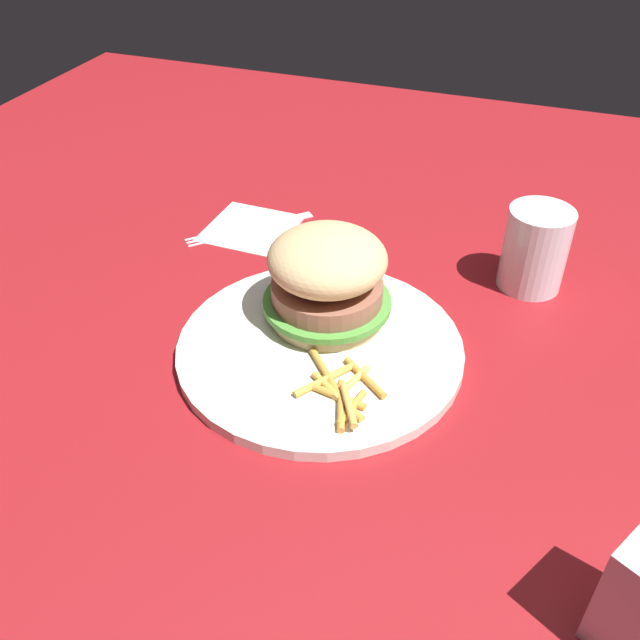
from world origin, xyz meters
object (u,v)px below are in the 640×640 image
Objects in this scene: sandwich at (327,277)px; drink_glass at (534,252)px; plate at (320,348)px; napkin at (251,228)px; fork at (249,227)px; fries_pile at (341,390)px.

sandwich is 1.41× the size of drink_glass.
sandwich is (0.05, 0.01, 0.06)m from plate.
fork is at bearing 135.10° from napkin.
drink_glass is (0.20, -0.18, 0.04)m from plate.
sandwich reaches higher than napkin.
sandwich is at bearing 128.13° from drink_glass.
sandwich is 1.40× the size of fries_pile.
plate reaches higher than napkin.
drink_glass is (0.15, -0.19, -0.02)m from sandwich.
plate reaches higher than fork.
plate is 3.03× the size of drink_glass.
fork is (0.20, 0.17, -0.00)m from plate.
drink_glass is at bearing -90.68° from fork.
plate is 2.63× the size of napkin.
sandwich reaches higher than drink_glass.
napkin is 0.00m from fork.
fries_pile is at bearing -144.84° from plate.
fork reaches higher than napkin.
fork is at bearing 46.12° from sandwich.
drink_glass reaches higher than fork.
plate is at bearing 136.92° from drink_glass.
drink_glass reaches higher than plate.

